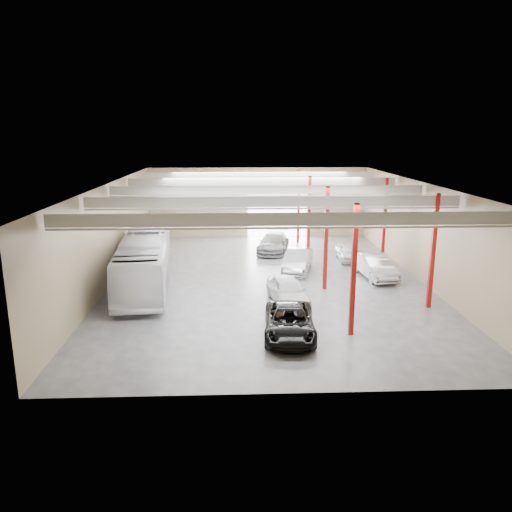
{
  "coord_description": "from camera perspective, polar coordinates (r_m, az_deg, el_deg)",
  "views": [
    {
      "loc": [
        -2.21,
        -34.42,
        10.39
      ],
      "look_at": [
        -0.87,
        -1.38,
        2.2
      ],
      "focal_mm": 35.0,
      "sensor_mm": 36.0,
      "label": 1
    }
  ],
  "objects": [
    {
      "name": "coach_bus",
      "position": [
        34.9,
        -12.63,
        -0.66
      ],
      "size": [
        4.28,
        13.24,
        3.62
      ],
      "primitive_type": "imported",
      "rotation": [
        0.0,
        0.0,
        0.1
      ],
      "color": "silver",
      "rests_on": "ground"
    },
    {
      "name": "car_right_far",
      "position": [
        42.37,
        10.49,
        0.46
      ],
      "size": [
        1.73,
        4.17,
        1.41
      ],
      "primitive_type": "imported",
      "rotation": [
        0.0,
        0.0,
        -0.02
      ],
      "color": "silver",
      "rests_on": "ground"
    },
    {
      "name": "car_row_a",
      "position": [
        31.2,
        3.67,
        -3.96
      ],
      "size": [
        2.75,
        5.13,
        1.66
      ],
      "primitive_type": "imported",
      "rotation": [
        0.0,
        0.0,
        0.17
      ],
      "color": "silver",
      "rests_on": "ground"
    },
    {
      "name": "car_row_c",
      "position": [
        44.58,
        1.99,
        1.54
      ],
      "size": [
        3.57,
        6.19,
        1.69
      ],
      "primitive_type": "imported",
      "rotation": [
        0.0,
        0.0,
        -0.22
      ],
      "color": "slate",
      "rests_on": "ground"
    },
    {
      "name": "black_sedan",
      "position": [
        26.3,
        3.86,
        -7.56
      ],
      "size": [
        2.99,
        5.78,
        1.56
      ],
      "primitive_type": "imported",
      "rotation": [
        0.0,
        0.0,
        -0.07
      ],
      "color": "black",
      "rests_on": "ground"
    },
    {
      "name": "car_right_near",
      "position": [
        37.65,
        13.47,
        -1.15
      ],
      "size": [
        2.36,
        5.37,
        1.71
      ],
      "primitive_type": "imported",
      "rotation": [
        0.0,
        0.0,
        0.11
      ],
      "color": "#ABAAAF",
      "rests_on": "ground"
    },
    {
      "name": "car_row_b",
      "position": [
        38.44,
        4.79,
        -0.52
      ],
      "size": [
        3.05,
        5.4,
        1.68
      ],
      "primitive_type": "imported",
      "rotation": [
        0.0,
        0.0,
        -0.26
      ],
      "color": "#A2A3A7",
      "rests_on": "ground"
    },
    {
      "name": "depot_shell",
      "position": [
        35.4,
        1.51,
        5.11
      ],
      "size": [
        22.12,
        32.12,
        7.06
      ],
      "color": "#414246",
      "rests_on": "ground"
    }
  ]
}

